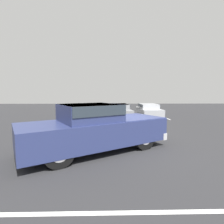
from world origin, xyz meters
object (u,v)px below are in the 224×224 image
at_px(pickup_truck, 97,127).
at_px(parked_sedan_a, 89,109).
at_px(parked_sedan_b, 119,110).
at_px(parked_sedan_c, 149,110).

height_order(pickup_truck, parked_sedan_a, pickup_truck).
relative_size(parked_sedan_a, parked_sedan_b, 0.98).
bearing_deg(pickup_truck, parked_sedan_b, 51.09).
height_order(pickup_truck, parked_sedan_c, pickup_truck).
xyz_separation_m(parked_sedan_a, parked_sedan_c, (5.73, -0.17, -0.02)).
distance_m(parked_sedan_b, parked_sedan_c, 2.79).
bearing_deg(parked_sedan_c, parked_sedan_b, -93.29).
bearing_deg(pickup_truck, parked_sedan_a, 67.62).
bearing_deg(parked_sedan_a, pickup_truck, 4.98).
bearing_deg(parked_sedan_b, parked_sedan_a, -96.08).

